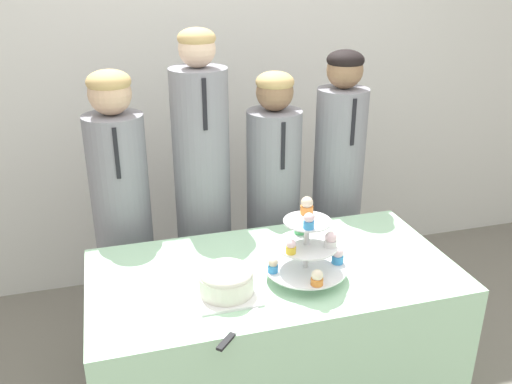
{
  "coord_description": "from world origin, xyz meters",
  "views": [
    {
      "loc": [
        -0.56,
        -1.36,
        1.85
      ],
      "look_at": [
        -0.06,
        0.39,
        1.09
      ],
      "focal_mm": 38.0,
      "sensor_mm": 36.0,
      "label": 1
    }
  ],
  "objects": [
    {
      "name": "wall_back",
      "position": [
        0.0,
        1.77,
        1.35
      ],
      "size": [
        9.0,
        0.06,
        2.7
      ],
      "color": "silver",
      "rests_on": "ground_plane"
    },
    {
      "name": "table",
      "position": [
        0.0,
        0.36,
        0.39
      ],
      "size": [
        1.4,
        0.71,
        0.78
      ],
      "color": "#A8DBB2",
      "rests_on": "ground_plane"
    },
    {
      "name": "round_cake",
      "position": [
        -0.21,
        0.24,
        0.84
      ],
      "size": [
        0.22,
        0.22,
        0.12
      ],
      "color": "white",
      "rests_on": "table"
    },
    {
      "name": "cake_knife",
      "position": [
        -0.24,
        0.02,
        0.78
      ],
      "size": [
        0.21,
        0.22,
        0.01
      ],
      "rotation": [
        0.0,
        0.0,
        0.81
      ],
      "color": "silver",
      "rests_on": "table"
    },
    {
      "name": "cupcake_stand",
      "position": [
        0.1,
        0.26,
        0.91
      ],
      "size": [
        0.3,
        0.3,
        0.3
      ],
      "color": "silver",
      "rests_on": "table"
    },
    {
      "name": "student_0",
      "position": [
        -0.53,
        0.96,
        0.71
      ],
      "size": [
        0.26,
        0.27,
        1.46
      ],
      "color": "gray",
      "rests_on": "ground_plane"
    },
    {
      "name": "student_1",
      "position": [
        -0.16,
        0.96,
        0.77
      ],
      "size": [
        0.26,
        0.26,
        1.61
      ],
      "color": "gray",
      "rests_on": "ground_plane"
    },
    {
      "name": "student_2",
      "position": [
        0.19,
        0.96,
        0.68
      ],
      "size": [
        0.26,
        0.27,
        1.42
      ],
      "color": "gray",
      "rests_on": "ground_plane"
    },
    {
      "name": "student_3",
      "position": [
        0.53,
        0.96,
        0.73
      ],
      "size": [
        0.25,
        0.25,
        1.5
      ],
      "color": "gray",
      "rests_on": "ground_plane"
    }
  ]
}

